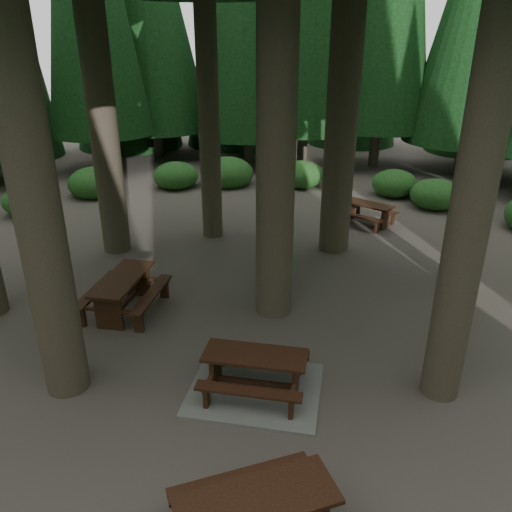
{
  "coord_description": "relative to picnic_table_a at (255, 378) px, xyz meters",
  "views": [
    {
      "loc": [
        1.37,
        -10.18,
        5.91
      ],
      "look_at": [
        0.32,
        0.84,
        1.1
      ],
      "focal_mm": 35.0,
      "sensor_mm": 36.0,
      "label": 1
    }
  ],
  "objects": [
    {
      "name": "picnic_table_b",
      "position": [
        -3.33,
        2.62,
        0.31
      ],
      "size": [
        1.81,
        2.17,
        0.88
      ],
      "rotation": [
        0.0,
        0.0,
        1.49
      ],
      "color": "black",
      "rests_on": "ground"
    },
    {
      "name": "picnic_table_a",
      "position": [
        0.0,
        0.0,
        0.0
      ],
      "size": [
        2.53,
        2.16,
        0.8
      ],
      "rotation": [
        0.0,
        0.0,
        -0.1
      ],
      "color": "gray",
      "rests_on": "ground"
    },
    {
      "name": "picnic_table_d",
      "position": [
        3.01,
        9.34,
        0.22
      ],
      "size": [
        2.19,
        2.11,
        0.74
      ],
      "rotation": [
        0.0,
        0.0,
        -0.61
      ],
      "color": "black",
      "rests_on": "ground"
    },
    {
      "name": "shrub_ring",
      "position": [
        0.05,
        3.56,
        0.13
      ],
      "size": [
        23.86,
        24.64,
        1.49
      ],
      "color": "#20561D",
      "rests_on": "ground"
    },
    {
      "name": "ground",
      "position": [
        -0.65,
        2.81,
        -0.27
      ],
      "size": [
        80.0,
        80.0,
        0.0
      ],
      "primitive_type": "plane",
      "color": "#554C45",
      "rests_on": "ground"
    }
  ]
}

